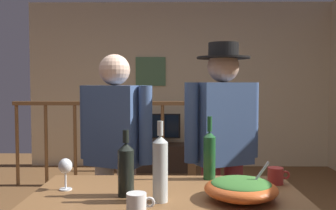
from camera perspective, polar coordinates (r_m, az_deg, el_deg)
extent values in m
cube|color=beige|center=(6.07, 1.91, 3.03)|extent=(4.80, 0.10, 2.60)
cube|color=#4C774D|center=(6.02, -2.62, 5.06)|extent=(0.47, 0.03, 0.45)
cylinder|color=brown|center=(5.33, -21.74, -5.64)|extent=(0.04, 0.04, 1.05)
cylinder|color=brown|center=(5.20, -17.86, -5.79)|extent=(0.04, 0.04, 1.05)
cylinder|color=brown|center=(5.09, -13.79, -5.92)|extent=(0.04, 0.04, 1.05)
cylinder|color=brown|center=(5.01, -9.57, -6.02)|extent=(0.04, 0.04, 1.05)
cylinder|color=brown|center=(4.96, -5.24, -6.09)|extent=(0.04, 0.04, 1.05)
cylinder|color=brown|center=(4.93, -0.83, -6.12)|extent=(0.04, 0.04, 1.05)
cylinder|color=brown|center=(4.94, 3.60, -6.12)|extent=(0.04, 0.04, 1.05)
cube|color=brown|center=(4.95, -9.63, 0.25)|extent=(2.35, 0.07, 0.05)
cube|color=brown|center=(4.93, 3.60, -5.55)|extent=(0.10, 0.10, 1.15)
cube|color=#38281E|center=(5.83, -1.36, -7.87)|extent=(0.90, 0.40, 0.40)
cube|color=black|center=(5.79, -1.36, -5.83)|extent=(0.20, 0.12, 0.02)
cylinder|color=black|center=(5.79, -1.36, -5.34)|extent=(0.03, 0.03, 0.08)
cube|color=black|center=(5.73, -1.38, -3.16)|extent=(0.65, 0.06, 0.37)
cube|color=black|center=(5.70, -1.39, -3.20)|extent=(0.59, 0.01, 0.33)
cube|color=brown|center=(1.92, -0.15, -13.82)|extent=(1.34, 0.75, 0.04)
ellipsoid|color=#DB5B23|center=(1.85, 10.91, -12.34)|extent=(0.34, 0.34, 0.10)
ellipsoid|color=#38702D|center=(1.84, 10.92, -11.54)|extent=(0.28, 0.28, 0.04)
cylinder|color=silver|center=(1.85, 13.07, -10.92)|extent=(0.13, 0.01, 0.18)
cylinder|color=silver|center=(2.05, -15.14, -12.13)|extent=(0.06, 0.06, 0.01)
cylinder|color=silver|center=(2.04, -15.16, -10.89)|extent=(0.01, 0.01, 0.09)
ellipsoid|color=silver|center=(2.03, -15.19, -8.84)|extent=(0.07, 0.07, 0.08)
cylinder|color=black|center=(1.87, -6.34, -10.13)|extent=(0.08, 0.08, 0.22)
cone|color=black|center=(1.84, -6.37, -6.20)|extent=(0.08, 0.08, 0.04)
cylinder|color=black|center=(1.83, -6.38, -4.70)|extent=(0.03, 0.03, 0.06)
cylinder|color=silver|center=(1.77, -1.17, -10.06)|extent=(0.07, 0.07, 0.28)
cone|color=silver|center=(1.74, -1.18, -5.13)|extent=(0.07, 0.07, 0.03)
cylinder|color=silver|center=(1.73, -1.18, -3.52)|extent=(0.03, 0.03, 0.07)
cylinder|color=#1E5628|center=(2.18, 6.25, -7.94)|extent=(0.07, 0.07, 0.24)
cone|color=#1E5628|center=(2.16, 6.27, -4.40)|extent=(0.07, 0.07, 0.03)
cylinder|color=#1E5628|center=(2.15, 6.28, -2.85)|extent=(0.03, 0.03, 0.09)
cylinder|color=white|center=(1.64, -4.77, -14.52)|extent=(0.08, 0.08, 0.09)
torus|color=white|center=(1.64, -2.81, -14.42)|extent=(0.05, 0.01, 0.05)
cylinder|color=#B7332D|center=(2.17, 15.87, -10.21)|extent=(0.08, 0.08, 0.09)
torus|color=#B7332D|center=(2.18, 17.27, -10.02)|extent=(0.05, 0.01, 0.05)
cube|color=#3D5684|center=(2.61, -7.99, -3.06)|extent=(0.43, 0.35, 0.55)
cylinder|color=#3D5684|center=(2.49, -3.41, -3.03)|extent=(0.09, 0.09, 0.52)
cylinder|color=#3D5684|center=(2.75, -12.15, -2.51)|extent=(0.09, 0.09, 0.52)
sphere|color=beige|center=(2.60, -8.06, 5.25)|extent=(0.21, 0.21, 0.21)
cube|color=#3D5684|center=(2.60, 8.24, -2.72)|extent=(0.43, 0.35, 0.55)
cylinder|color=#3D5684|center=(2.73, 12.50, -2.19)|extent=(0.09, 0.09, 0.53)
cylinder|color=#3D5684|center=(2.49, 3.57, -2.65)|extent=(0.09, 0.09, 0.53)
sphere|color=#D8A884|center=(2.59, 8.31, 5.76)|extent=(0.21, 0.21, 0.21)
cylinder|color=black|center=(2.60, 8.32, 7.06)|extent=(0.36, 0.36, 0.01)
cylinder|color=black|center=(2.60, 8.33, 8.16)|extent=(0.20, 0.20, 0.10)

